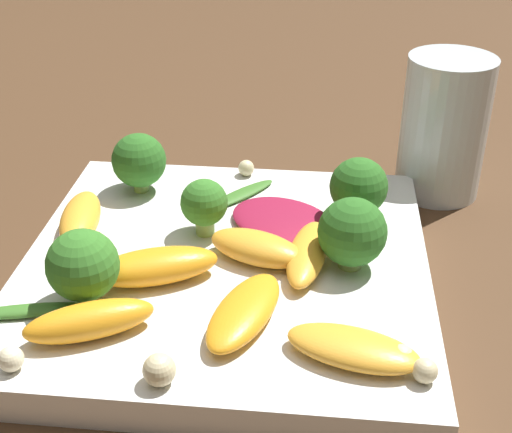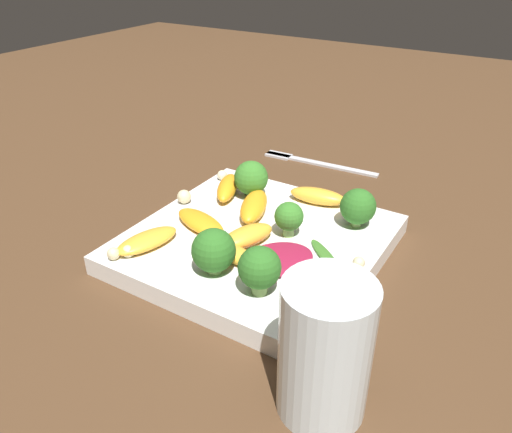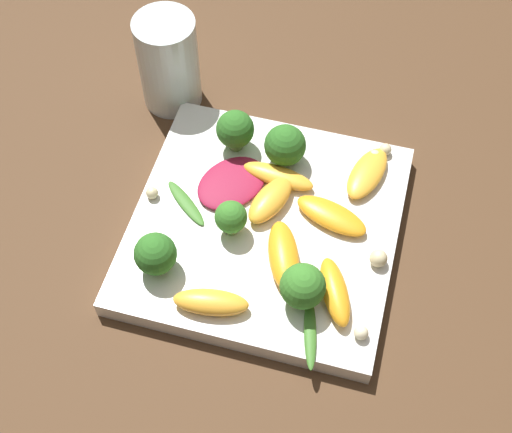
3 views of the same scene
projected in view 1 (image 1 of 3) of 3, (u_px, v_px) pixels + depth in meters
ground_plane at (226, 286)px, 0.48m from camera, size 2.40×2.40×0.00m
plate at (226, 272)px, 0.47m from camera, size 0.26×0.26×0.02m
drinking_glass at (444, 127)px, 0.56m from camera, size 0.07×0.07×0.11m
radicchio_leaf_0 at (283, 220)px, 0.50m from camera, size 0.09×0.10×0.01m
orange_segment_0 at (257, 245)px, 0.46m from camera, size 0.05×0.07×0.02m
orange_segment_1 at (89, 321)px, 0.39m from camera, size 0.05×0.08×0.02m
orange_segment_2 at (155, 266)px, 0.44m from camera, size 0.05×0.08×0.02m
orange_segment_3 at (244, 311)px, 0.41m from camera, size 0.08×0.05×0.01m
orange_segment_4 at (80, 218)px, 0.49m from camera, size 0.07×0.04×0.02m
orange_segment_5 at (307, 256)px, 0.45m from camera, size 0.08×0.03×0.02m
orange_segment_6 at (353, 348)px, 0.38m from camera, size 0.05×0.08×0.01m
broccoli_floret_0 at (352, 233)px, 0.44m from camera, size 0.04×0.04×0.05m
broccoli_floret_1 at (204, 204)px, 0.48m from camera, size 0.03×0.03×0.04m
broccoli_floret_2 at (359, 188)px, 0.49m from camera, size 0.04×0.04×0.05m
broccoli_floret_3 at (139, 161)px, 0.53m from camera, size 0.04×0.04×0.05m
broccoli_floret_4 at (83, 266)px, 0.41m from camera, size 0.04×0.04×0.05m
arugula_sprig_0 at (246, 195)px, 0.53m from camera, size 0.06×0.05×0.00m
arugula_sprig_1 at (27, 311)px, 0.41m from camera, size 0.03×0.07×0.01m
macadamia_nut_0 at (11, 359)px, 0.37m from camera, size 0.01×0.01×0.01m
macadamia_nut_1 at (425, 371)px, 0.36m from camera, size 0.01×0.01×0.01m
macadamia_nut_2 at (401, 357)px, 0.37m from camera, size 0.01×0.01×0.01m
macadamia_nut_3 at (159, 370)px, 0.36m from camera, size 0.02×0.02×0.02m
macadamia_nut_4 at (246, 168)px, 0.56m from camera, size 0.01×0.01×0.01m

